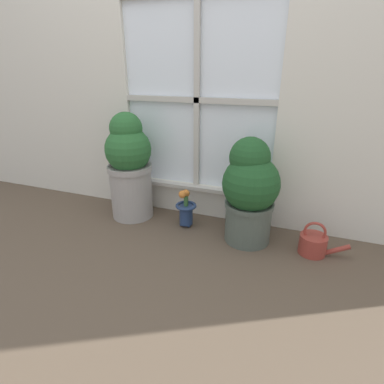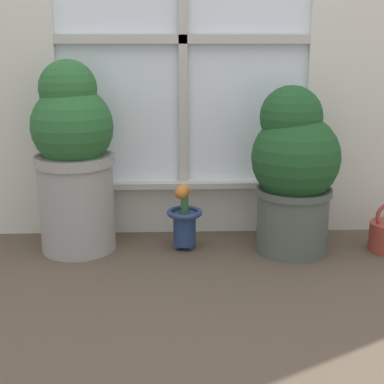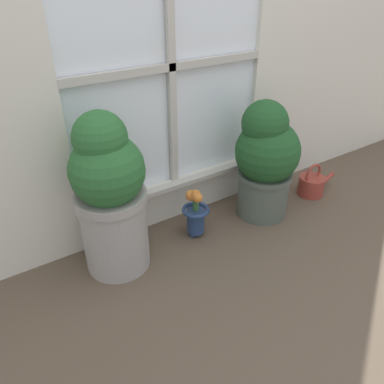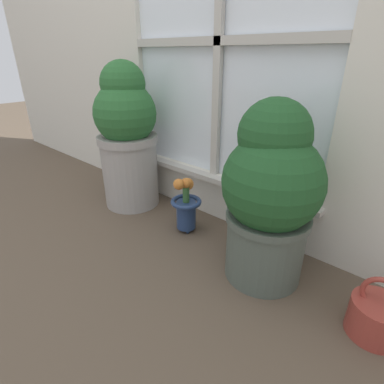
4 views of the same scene
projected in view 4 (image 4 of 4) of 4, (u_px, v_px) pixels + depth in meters
The scene contains 5 objects.
ground_plane at pixel (136, 259), 1.23m from camera, with size 10.00×10.00×0.00m, color brown.
potted_plant_left at pixel (127, 136), 1.55m from camera, with size 0.31×0.31×0.75m.
potted_plant_right at pixel (270, 194), 1.02m from camera, with size 0.34×0.34×0.65m.
flower_vase at pixel (185, 205), 1.39m from camera, with size 0.14×0.14×0.27m.
watering_can at pixel (378, 318), 0.88m from camera, with size 0.28×0.16×0.21m.
Camera 4 is at (0.84, -0.59, 0.77)m, focal length 28.00 mm.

